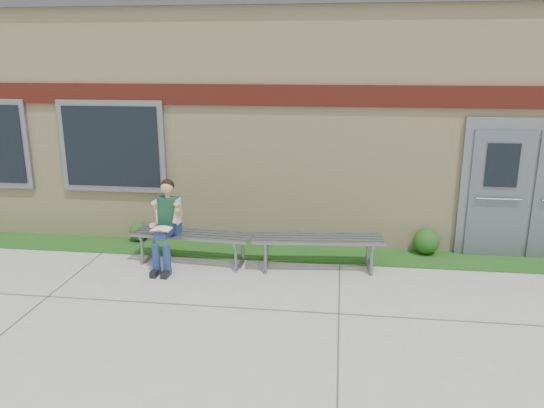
# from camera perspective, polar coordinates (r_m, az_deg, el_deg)

# --- Properties ---
(ground) EXTENTS (80.00, 80.00, 0.00)m
(ground) POSITION_cam_1_polar(r_m,az_deg,el_deg) (6.66, -1.70, -13.20)
(ground) COLOR #9E9E99
(ground) RESTS_ON ground
(grass_strip) EXTENTS (16.00, 0.80, 0.02)m
(grass_strip) POSITION_cam_1_polar(r_m,az_deg,el_deg) (9.00, 0.91, -5.25)
(grass_strip) COLOR #134714
(grass_strip) RESTS_ON ground
(school_building) EXTENTS (16.20, 6.22, 4.20)m
(school_building) POSITION_cam_1_polar(r_m,az_deg,el_deg) (11.84, 2.84, 10.16)
(school_building) COLOR beige
(school_building) RESTS_ON ground
(bench_left) EXTENTS (1.97, 0.68, 0.50)m
(bench_left) POSITION_cam_1_polar(r_m,az_deg,el_deg) (8.57, -8.56, -3.82)
(bench_left) COLOR slate
(bench_left) RESTS_ON ground
(bench_right) EXTENTS (2.05, 0.74, 0.52)m
(bench_right) POSITION_cam_1_polar(r_m,az_deg,el_deg) (8.26, 4.95, -4.34)
(bench_right) COLOR slate
(bench_right) RESTS_ON ground
(girl) EXTENTS (0.48, 0.80, 1.39)m
(girl) POSITION_cam_1_polar(r_m,az_deg,el_deg) (8.37, -11.29, -1.89)
(girl) COLOR navy
(girl) RESTS_ON ground
(shrub_mid) EXTENTS (0.33, 0.33, 0.33)m
(shrub_mid) POSITION_cam_1_polar(r_m,az_deg,el_deg) (9.78, -14.14, -2.94)
(shrub_mid) COLOR #134714
(shrub_mid) RESTS_ON grass_strip
(shrub_east) EXTENTS (0.42, 0.42, 0.42)m
(shrub_east) POSITION_cam_1_polar(r_m,az_deg,el_deg) (9.23, 16.26, -3.89)
(shrub_east) COLOR #134714
(shrub_east) RESTS_ON grass_strip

